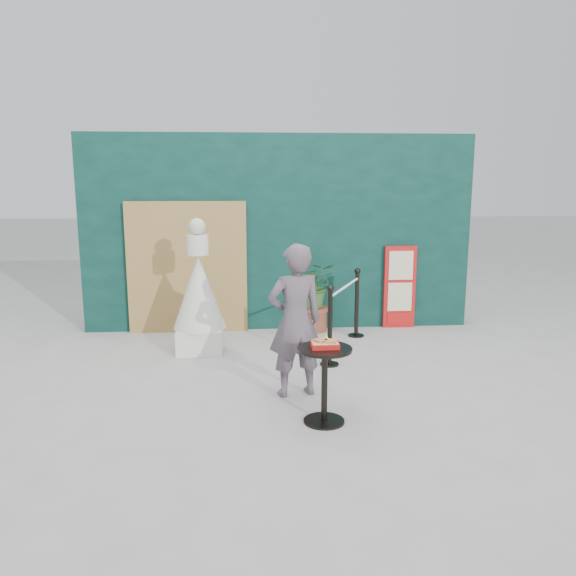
% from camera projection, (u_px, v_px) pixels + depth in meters
% --- Properties ---
extents(ground, '(60.00, 60.00, 0.00)m').
position_uv_depth(ground, '(297.00, 402.00, 5.92)').
color(ground, '#ADAAA5').
rests_on(ground, ground).
extents(back_wall, '(6.00, 0.30, 3.00)m').
position_uv_depth(back_wall, '(278.00, 233.00, 8.72)').
color(back_wall, '#092C25').
rests_on(back_wall, ground).
extents(bamboo_fence, '(1.80, 0.08, 2.00)m').
position_uv_depth(bamboo_fence, '(187.00, 268.00, 8.50)').
color(bamboo_fence, tan).
rests_on(bamboo_fence, ground).
extents(woman, '(0.68, 0.53, 1.66)m').
position_uv_depth(woman, '(295.00, 321.00, 5.99)').
color(woman, '#61535D').
rests_on(woman, ground).
extents(menu_board, '(0.50, 0.07, 1.30)m').
position_uv_depth(menu_board, '(400.00, 287.00, 8.83)').
color(menu_board, red).
rests_on(menu_board, ground).
extents(statue, '(0.71, 0.71, 1.82)m').
position_uv_depth(statue, '(199.00, 298.00, 7.57)').
color(statue, white).
rests_on(statue, ground).
extents(cafe_table, '(0.52, 0.52, 0.75)m').
position_uv_depth(cafe_table, '(325.00, 373.00, 5.35)').
color(cafe_table, black).
rests_on(cafe_table, ground).
extents(food_basket, '(0.26, 0.19, 0.11)m').
position_uv_depth(food_basket, '(325.00, 344.00, 5.29)').
color(food_basket, red).
rests_on(food_basket, cafe_table).
extents(planter, '(0.63, 0.55, 1.08)m').
position_uv_depth(planter, '(314.00, 291.00, 8.62)').
color(planter, brown).
rests_on(planter, ground).
extents(stanchion_barrier, '(0.84, 1.54, 1.03)m').
position_uv_depth(stanchion_barrier, '(344.00, 315.00, 7.69)').
color(stanchion_barrier, black).
rests_on(stanchion_barrier, ground).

